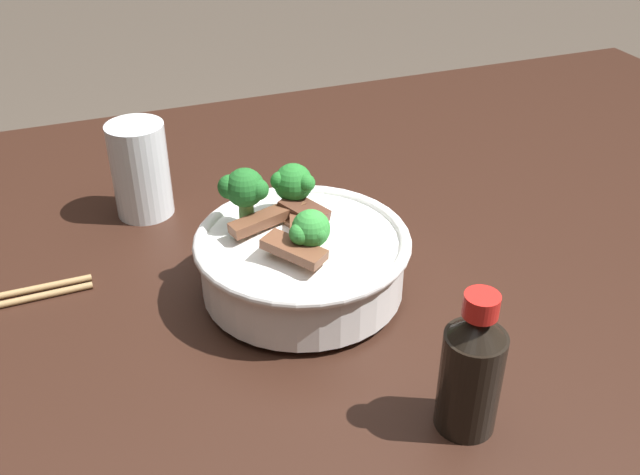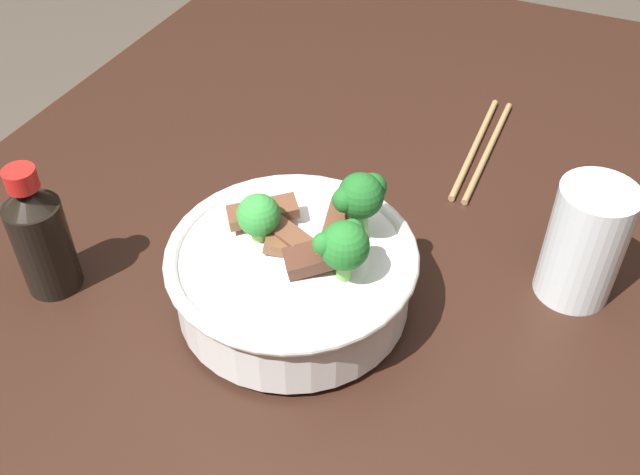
% 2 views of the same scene
% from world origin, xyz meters
% --- Properties ---
extents(dining_table, '(1.54, 0.95, 0.82)m').
position_xyz_m(dining_table, '(0.00, 0.00, 0.73)').
color(dining_table, black).
rests_on(dining_table, ground).
extents(rice_bowl, '(0.21, 0.21, 0.13)m').
position_xyz_m(rice_bowl, '(0.06, 0.06, 0.87)').
color(rice_bowl, white).
rests_on(rice_bowl, dining_table).
extents(drinking_glass, '(0.07, 0.07, 0.11)m').
position_xyz_m(drinking_glass, '(0.19, -0.16, 0.87)').
color(drinking_glass, white).
rests_on(drinking_glass, dining_table).
extents(soy_sauce_bottle, '(0.05, 0.05, 0.13)m').
position_xyz_m(soy_sauce_bottle, '(0.00, 0.27, 0.88)').
color(soy_sauce_bottle, black).
rests_on(soy_sauce_bottle, dining_table).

